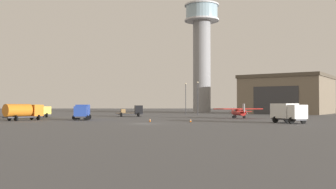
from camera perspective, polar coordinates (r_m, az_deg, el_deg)
The scene contains 13 objects.
ground_plane at distance 56.68m, azimuth -3.55°, elevation -4.43°, with size 400.00×400.00×0.00m, color #545456.
control_tower at distance 138.42m, azimuth 5.15°, elevation 7.34°, with size 12.58×12.58×43.31m.
hangar at distance 122.57m, azimuth 17.69°, elevation -0.03°, with size 33.45×33.33×11.74m.
airplane_red at distance 78.42m, azimuth 10.69°, elevation -2.57°, with size 10.23×8.02×3.01m.
truck_fuel_tanker_yellow at distance 86.86m, azimuth -19.72°, elevation -2.27°, with size 6.51×5.92×2.87m.
truck_flatbed_black at distance 88.96m, azimuth -5.23°, elevation -2.54°, with size 6.57×4.11×2.64m.
truck_box_blue at distance 71.38m, azimuth -12.90°, elevation -2.50°, with size 3.42×6.06×2.84m.
truck_box_white at distance 60.97m, azimuth 17.76°, elevation -2.54°, with size 4.55×6.30×3.04m.
truck_fuel_tanker_orange at distance 72.34m, azimuth -21.16°, elevation -2.35°, with size 5.91×6.86×2.98m.
light_post_west at distance 99.75m, azimuth 4.53°, elevation -0.10°, with size 0.44×0.44×8.96m.
light_post_east at distance 104.56m, azimuth 2.71°, elevation -0.20°, with size 0.44×0.44×8.86m.
traffic_cone_near_left at distance 60.92m, azimuth 3.45°, elevation -3.97°, with size 0.36×0.36×0.56m.
traffic_cone_mid_apron at distance 62.30m, azimuth -2.75°, elevation -3.91°, with size 0.36×0.36×0.57m.
Camera 1 is at (4.20, -56.44, 2.92)m, focal length 40.12 mm.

